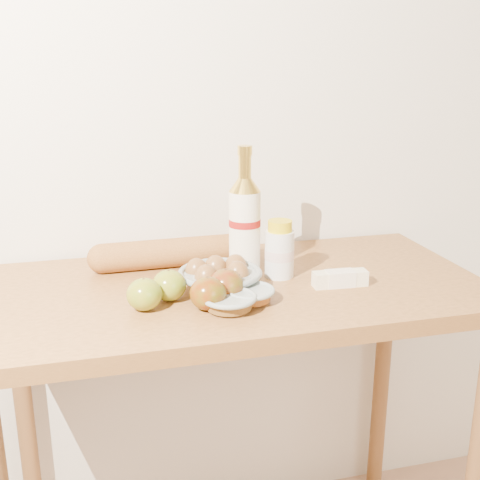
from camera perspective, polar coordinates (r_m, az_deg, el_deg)
name	(u,v)px	position (r m, az deg, el deg)	size (l,w,h in m)	color
back_wall	(207,106)	(1.69, -3.15, 12.61)	(3.50, 0.02, 2.60)	silver
table	(237,330)	(1.51, -0.29, -8.56)	(1.20, 0.60, 0.90)	#A97036
bourbon_bottle	(245,223)	(1.49, 0.45, 1.60)	(0.09, 0.09, 0.32)	white
cream_bottle	(279,251)	(1.49, 3.76, -1.02)	(0.09, 0.09, 0.14)	silver
egg_bowl	(219,276)	(1.43, -1.97, -3.47)	(0.21, 0.21, 0.07)	gray
baguette	(176,252)	(1.58, -6.08, -1.17)	(0.46, 0.08, 0.08)	#AA6F34
apple_yellowgreen	(144,294)	(1.32, -9.06, -5.11)	(0.09, 0.09, 0.07)	olive
apple_redgreen_front	(208,293)	(1.31, -3.06, -5.08)	(0.10, 0.10, 0.07)	maroon
apple_redgreen_right	(226,285)	(1.35, -1.33, -4.28)	(0.09, 0.09, 0.07)	maroon
sugar_bowl	(229,302)	(1.31, -1.03, -5.91)	(0.13, 0.13, 0.03)	gray
syrup_bowl	(250,295)	(1.35, 0.97, -5.20)	(0.13, 0.13, 0.03)	#8F9C96
butter_stick	(340,279)	(1.46, 9.46, -3.64)	(0.13, 0.04, 0.04)	#F2E9BB
apple_extra	(169,285)	(1.36, -6.75, -4.29)	(0.09, 0.09, 0.07)	olive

